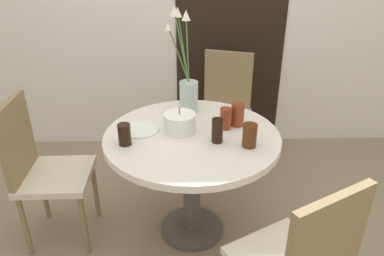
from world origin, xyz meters
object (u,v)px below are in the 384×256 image
drink_glass_0 (250,135)px  drink_glass_1 (226,118)px  chair_near_front (224,104)px  drink_glass_2 (124,134)px  birthday_cake (180,123)px  drink_glass_3 (237,115)px  chair_right_flank (40,165)px  drink_glass_4 (217,131)px  side_plate (140,130)px  flower_vase (187,81)px

drink_glass_0 → drink_glass_1: 0.24m
chair_near_front → drink_glass_2: size_ratio=7.77×
chair_near_front → drink_glass_1: bearing=-77.7°
birthday_cake → chair_near_front: bearing=66.3°
drink_glass_0 → drink_glass_3: size_ratio=0.96×
chair_right_flank → drink_glass_2: 0.58m
chair_right_flank → drink_glass_4: (1.02, -0.08, 0.25)m
chair_right_flank → drink_glass_2: chair_right_flank is taller
chair_right_flank → drink_glass_0: (1.19, -0.13, 0.25)m
chair_near_front → drink_glass_3: (-0.01, -0.73, 0.25)m
chair_near_front → drink_glass_0: 1.01m
drink_glass_2 → drink_glass_4: 0.50m
drink_glass_0 → drink_glass_3: 0.26m
drink_glass_2 → drink_glass_3: drink_glass_3 is taller
side_plate → chair_near_front: bearing=53.6°
drink_glass_2 → side_plate: bearing=67.4°
birthday_cake → drink_glass_4: (0.20, -0.13, 0.01)m
side_plate → drink_glass_1: size_ratio=1.66×
drink_glass_1 → drink_glass_4: (-0.06, -0.16, 0.00)m
chair_near_front → flower_vase: flower_vase is taller
drink_glass_0 → drink_glass_4: 0.18m
chair_near_front → drink_glass_2: bearing=-105.9°
chair_near_front → drink_glass_0: size_ratio=7.18×
drink_glass_0 → flower_vase: bearing=124.6°
drink_glass_3 → flower_vase: bearing=143.5°
birthday_cake → side_plate: birthday_cake is taller
drink_glass_2 → drink_glass_4: bearing=1.8°
chair_right_flank → side_plate: size_ratio=4.36×
chair_right_flank → drink_glass_1: chair_right_flank is taller
side_plate → drink_glass_3: size_ratio=1.58×
drink_glass_1 → drink_glass_4: size_ratio=0.94×
drink_glass_1 → drink_glass_3: drink_glass_3 is taller
chair_right_flank → drink_glass_0: 1.22m
chair_near_front → chair_right_flank: 1.44m
birthday_cake → drink_glass_4: 0.24m
drink_glass_1 → drink_glass_4: drink_glass_4 is taller
drink_glass_2 → birthday_cake: bearing=26.5°
drink_glass_1 → drink_glass_0: bearing=-63.6°
flower_vase → drink_glass_4: flower_vase is taller
birthday_cake → drink_glass_3: size_ratio=1.37×
drink_glass_2 → drink_glass_3: (0.64, 0.22, 0.01)m
flower_vase → drink_glass_0: bearing=-55.4°
flower_vase → drink_glass_3: (0.30, -0.22, -0.13)m
chair_near_front → drink_glass_0: bearing=-70.3°
drink_glass_0 → drink_glass_3: drink_glass_3 is taller
birthday_cake → flower_vase: bearing=81.0°
drink_glass_3 → chair_right_flank: bearing=-173.8°
drink_glass_4 → flower_vase: bearing=110.7°
chair_near_front → drink_glass_3: chair_near_front is taller
chair_near_front → side_plate: bearing=-107.9°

